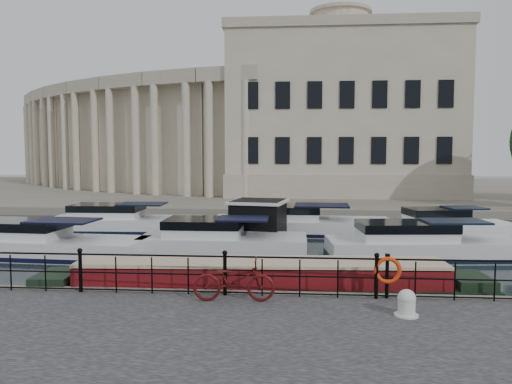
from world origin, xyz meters
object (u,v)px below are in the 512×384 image
bicycle (234,280)px  life_ring_post (388,271)px  narrowboat (261,288)px  harbour_hut (258,224)px  mooring_bollard (407,303)px

bicycle → life_ring_post: size_ratio=1.79×
narrowboat → life_ring_post: bearing=-25.4°
life_ring_post → harbour_hut: size_ratio=0.30×
life_ring_post → narrowboat: (-3.43, 1.43, -0.92)m
life_ring_post → narrowboat: size_ratio=0.09×
narrowboat → harbour_hut: harbour_hut is taller
bicycle → life_ring_post: (3.98, 0.54, 0.18)m
life_ring_post → narrowboat: bearing=157.4°
mooring_bollard → life_ring_post: 1.47m
mooring_bollard → life_ring_post: bearing=98.0°
bicycle → life_ring_post: life_ring_post is taller
mooring_bollard → harbour_hut: size_ratio=0.16×
bicycle → mooring_bollard: size_ratio=3.33×
bicycle → harbour_hut: harbour_hut is taller
bicycle → life_ring_post: 4.02m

